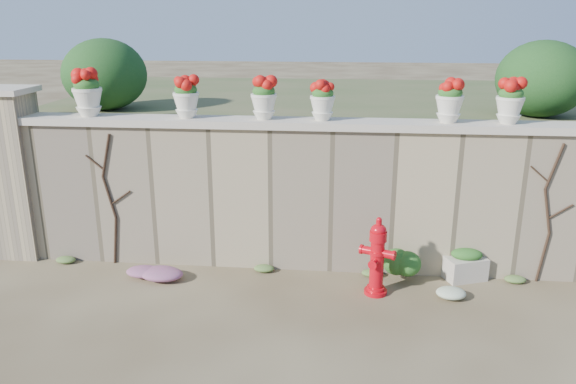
# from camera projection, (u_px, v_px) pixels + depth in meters

# --- Properties ---
(ground) EXTENTS (80.00, 80.00, 0.00)m
(ground) POSITION_uv_depth(u_px,v_px,m) (289.00, 330.00, 6.38)
(ground) COLOR #493824
(ground) RESTS_ON ground
(stone_wall) EXTENTS (8.00, 0.40, 2.00)m
(stone_wall) POSITION_uv_depth(u_px,v_px,m) (302.00, 198.00, 7.79)
(stone_wall) COLOR #9A8866
(stone_wall) RESTS_ON ground
(wall_cap) EXTENTS (8.10, 0.52, 0.10)m
(wall_cap) POSITION_uv_depth(u_px,v_px,m) (302.00, 124.00, 7.48)
(wall_cap) COLOR beige
(wall_cap) RESTS_ON stone_wall
(gate_pillar) EXTENTS (0.72, 0.72, 2.48)m
(gate_pillar) POSITION_uv_depth(u_px,v_px,m) (16.00, 173.00, 8.11)
(gate_pillar) COLOR #9A8866
(gate_pillar) RESTS_ON ground
(raised_fill) EXTENTS (9.00, 6.00, 2.00)m
(raised_fill) POSITION_uv_depth(u_px,v_px,m) (315.00, 147.00, 10.83)
(raised_fill) COLOR #384C23
(raised_fill) RESTS_ON ground
(back_shrub_left) EXTENTS (1.30, 1.30, 1.10)m
(back_shrub_left) POSITION_uv_depth(u_px,v_px,m) (105.00, 74.00, 8.78)
(back_shrub_left) COLOR #143814
(back_shrub_left) RESTS_ON raised_fill
(back_shrub_right) EXTENTS (1.30, 1.30, 1.10)m
(back_shrub_right) POSITION_uv_depth(u_px,v_px,m) (542.00, 79.00, 8.14)
(back_shrub_right) COLOR #143814
(back_shrub_right) RESTS_ON raised_fill
(vine_left) EXTENTS (0.60, 0.04, 1.91)m
(vine_left) POSITION_uv_depth(u_px,v_px,m) (110.00, 198.00, 7.84)
(vine_left) COLOR black
(vine_left) RESTS_ON ground
(vine_right) EXTENTS (0.60, 0.04, 1.91)m
(vine_right) POSITION_uv_depth(u_px,v_px,m) (548.00, 212.00, 7.28)
(vine_right) COLOR black
(vine_right) RESTS_ON ground
(fire_hydrant) EXTENTS (0.45, 0.32, 1.03)m
(fire_hydrant) POSITION_uv_depth(u_px,v_px,m) (377.00, 256.00, 7.08)
(fire_hydrant) COLOR red
(fire_hydrant) RESTS_ON ground
(planter_box) EXTENTS (0.61, 0.48, 0.44)m
(planter_box) POSITION_uv_depth(u_px,v_px,m) (466.00, 265.00, 7.58)
(planter_box) COLOR beige
(planter_box) RESTS_ON ground
(green_shrub) EXTENTS (0.66, 0.59, 0.63)m
(green_shrub) POSITION_uv_depth(u_px,v_px,m) (406.00, 262.00, 7.41)
(green_shrub) COLOR #1E5119
(green_shrub) RESTS_ON ground
(magenta_clump) EXTENTS (0.79, 0.52, 0.21)m
(magenta_clump) POSITION_uv_depth(u_px,v_px,m) (153.00, 272.00, 7.59)
(magenta_clump) COLOR #BC25A4
(magenta_clump) RESTS_ON ground
(white_flowers) EXTENTS (0.49, 0.39, 0.18)m
(white_flowers) POSITION_uv_depth(u_px,v_px,m) (446.00, 290.00, 7.13)
(white_flowers) COLOR white
(white_flowers) RESTS_ON ground
(urn_pot_0) EXTENTS (0.40, 0.40, 0.62)m
(urn_pot_0) POSITION_uv_depth(u_px,v_px,m) (87.00, 94.00, 7.66)
(urn_pot_0) COLOR silver
(urn_pot_0) RESTS_ON wall_cap
(urn_pot_1) EXTENTS (0.35, 0.35, 0.55)m
(urn_pot_1) POSITION_uv_depth(u_px,v_px,m) (186.00, 98.00, 7.53)
(urn_pot_1) COLOR silver
(urn_pot_1) RESTS_ON wall_cap
(urn_pot_2) EXTENTS (0.35, 0.35, 0.54)m
(urn_pot_2) POSITION_uv_depth(u_px,v_px,m) (264.00, 99.00, 7.43)
(urn_pot_2) COLOR silver
(urn_pot_2) RESTS_ON wall_cap
(urn_pot_3) EXTENTS (0.33, 0.33, 0.52)m
(urn_pot_3) POSITION_uv_depth(u_px,v_px,m) (323.00, 101.00, 7.36)
(urn_pot_3) COLOR silver
(urn_pot_3) RESTS_ON wall_cap
(urn_pot_4) EXTENTS (0.36, 0.36, 0.56)m
(urn_pot_4) POSITION_uv_depth(u_px,v_px,m) (450.00, 101.00, 7.20)
(urn_pot_4) COLOR silver
(urn_pot_4) RESTS_ON wall_cap
(urn_pot_5) EXTENTS (0.35, 0.35, 0.55)m
(urn_pot_5) POSITION_uv_depth(u_px,v_px,m) (510.00, 102.00, 7.13)
(urn_pot_5) COLOR silver
(urn_pot_5) RESTS_ON wall_cap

